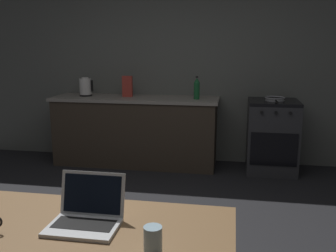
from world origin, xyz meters
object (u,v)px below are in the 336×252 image
at_px(stove_oven, 272,136).
at_px(dining_table, 82,248).
at_px(bottle, 197,88).
at_px(cereal_box, 127,86).
at_px(drinking_glass, 153,241).
at_px(laptop, 86,216).
at_px(frying_pan, 275,99).
at_px(electric_kettle, 86,87).

bearing_deg(stove_oven, dining_table, -109.15).
height_order(bottle, cereal_box, bottle).
bearing_deg(drinking_glass, laptop, 151.46).
distance_m(frying_pan, drinking_glass, 3.45).
bearing_deg(cereal_box, dining_table, -77.67).
bearing_deg(electric_kettle, dining_table, -68.53).
xyz_separation_m(laptop, electric_kettle, (-1.28, 3.19, 0.23)).
xyz_separation_m(laptop, cereal_box, (-0.71, 3.21, 0.25)).
relative_size(laptop, frying_pan, 0.77).
relative_size(stove_oven, cereal_box, 3.31).
bearing_deg(laptop, frying_pan, 67.59).
bearing_deg(dining_table, drinking_glass, -17.48).
distance_m(electric_kettle, cereal_box, 0.57).
relative_size(stove_oven, laptop, 2.80).
height_order(electric_kettle, cereal_box, cereal_box).
relative_size(electric_kettle, cereal_box, 0.91).
height_order(laptop, drinking_glass, laptop).
height_order(laptop, bottle, bottle).
bearing_deg(stove_oven, drinking_glass, -103.09).
bearing_deg(cereal_box, frying_pan, -1.51).
height_order(stove_oven, laptop, laptop).
bearing_deg(drinking_glass, dining_table, 162.52).
relative_size(electric_kettle, frying_pan, 0.59).
relative_size(stove_oven, bottle, 3.14).
height_order(frying_pan, cereal_box, cereal_box).
distance_m(laptop, drinking_glass, 0.41).
xyz_separation_m(laptop, bottle, (0.20, 3.14, 0.25)).
distance_m(bottle, drinking_glass, 3.34).
xyz_separation_m(laptop, drinking_glass, (0.36, -0.20, 0.01)).
distance_m(stove_oven, drinking_glass, 3.49).
relative_size(laptop, drinking_glass, 2.68).
distance_m(stove_oven, frying_pan, 0.47).
bearing_deg(dining_table, stove_oven, 70.85).
bearing_deg(electric_kettle, frying_pan, -0.68).
distance_m(stove_oven, bottle, 1.11).
distance_m(electric_kettle, bottle, 1.48).
height_order(stove_oven, cereal_box, cereal_box).
relative_size(bottle, frying_pan, 0.69).
bearing_deg(cereal_box, bottle, -4.39).
relative_size(dining_table, laptop, 4.24).
bearing_deg(stove_oven, electric_kettle, 179.94).
relative_size(frying_pan, drinking_glass, 3.48).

